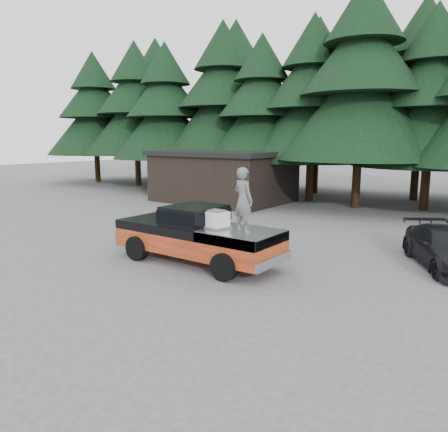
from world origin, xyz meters
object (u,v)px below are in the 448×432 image
Objects in this scene: air_compressor at (215,220)px; man_on_bed at (243,200)px; utility_building at (223,176)px; pickup_truck at (197,243)px; parked_car at (447,248)px.

man_on_bed is (1.04, 0.01, 0.72)m from air_compressor.
utility_building is at bearing -37.24° from man_on_bed.
pickup_truck is 1.30m from air_compressor.
man_on_bed is at bearing -4.55° from pickup_truck.
pickup_truck is 8.22× the size of air_compressor.
pickup_truck is 14.60m from utility_building.
utility_building is at bearing 130.82° from air_compressor.
parked_car is at bearing 42.69° from air_compressor.
man_on_bed is at bearing 5.66° from air_compressor.
parked_car is 0.52× the size of utility_building.
air_compressor is 0.09× the size of utility_building.
utility_building reaches higher than pickup_truck.
man_on_bed reaches higher than parked_car.
utility_building is at bearing 121.09° from parked_car.
air_compressor is (0.90, -0.16, 0.92)m from pickup_truck.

